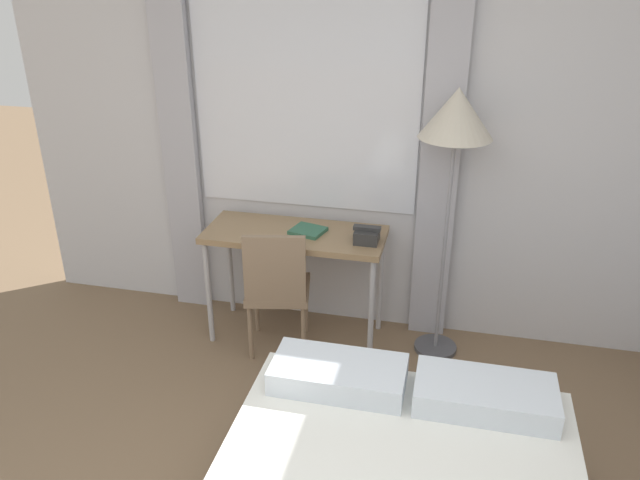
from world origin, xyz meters
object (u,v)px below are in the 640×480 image
desk (295,243)px  standing_lamp (456,127)px  telephone (367,235)px  book (308,231)px  desk_chair (277,285)px

desk → standing_lamp: 1.25m
telephone → standing_lamp: bearing=9.2°
desk → telephone: telephone is taller
standing_lamp → telephone: bearing=-170.8°
desk → standing_lamp: bearing=1.9°
standing_lamp → book: bearing=-178.6°
desk → standing_lamp: (0.95, 0.03, 0.81)m
desk_chair → standing_lamp: size_ratio=0.51×
desk → standing_lamp: standing_lamp is taller
desk → desk_chair: bearing=-106.5°
desk_chair → telephone: (0.54, 0.17, 0.33)m
desk → book: 0.12m
desk → desk_chair: desk_chair is taller
desk_chair → telephone: desk_chair is taller
desk_chair → book: (0.15, 0.23, 0.29)m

